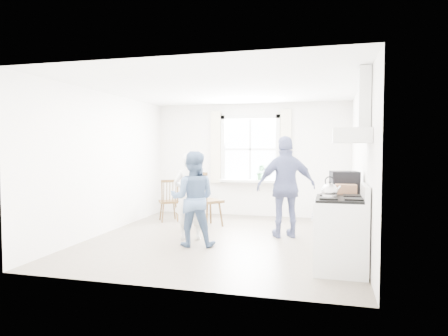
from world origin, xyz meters
The scene contains 15 objects.
room_shell centered at (0.00, 0.00, 1.30)m, with size 4.62×5.12×2.64m.
window_assembly centered at (0.00, 2.45, 1.46)m, with size 1.88×0.24×1.70m.
range_hood centered at (2.07, -1.35, 1.90)m, with size 0.45×0.76×0.94m.
shelf_unit centered at (-1.40, 2.33, 0.40)m, with size 0.40×0.30×0.80m, color slate.
gas_stove centered at (1.91, -1.35, 0.48)m, with size 0.68×0.76×1.12m.
kettle centered at (1.77, -1.46, 1.04)m, with size 0.20×0.20×0.28m.
low_cabinet centered at (1.98, -0.65, 0.45)m, with size 0.50×0.55×0.90m, color silver.
stereo_stack centered at (1.98, -0.58, 1.07)m, with size 0.43×0.40×0.35m.
cardboard_box centered at (1.99, -0.88, 0.99)m, with size 0.28×0.20×0.18m, color #926547.
windsor_chair_a centered at (-1.53, 1.28, 0.56)m, with size 0.53×0.52×0.92m.
windsor_chair_b centered at (-0.65, 0.94, 0.68)m, with size 0.65×0.65×1.12m.
person_left centered at (-0.55, -0.17, 0.76)m, with size 0.55×0.55×1.51m, color white.
person_mid centered at (-0.36, -0.56, 0.77)m, with size 0.74×0.74×1.53m, color #496288.
person_right centered at (1.04, 0.43, 0.90)m, with size 1.05×1.05×1.80m, color navy.
potted_plant centered at (0.26, 2.36, 1.02)m, with size 0.19×0.19×0.35m, color #2E6737.
Camera 1 is at (1.73, -6.63, 1.60)m, focal length 32.00 mm.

